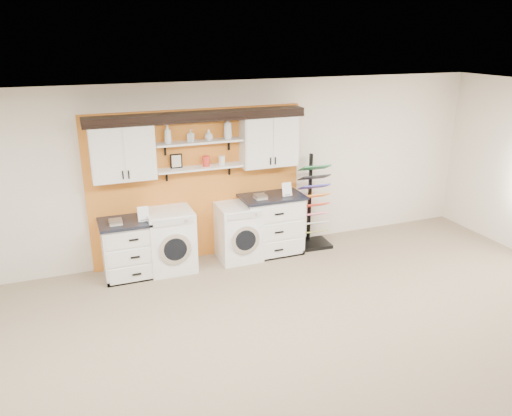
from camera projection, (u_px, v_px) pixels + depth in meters
name	position (u px, v px, depth m)	size (l,w,h in m)	color
ceiling	(322.00, 125.00, 3.84)	(10.00, 10.00, 0.00)	white
wall_back	(197.00, 173.00, 7.83)	(10.00, 10.00, 0.00)	beige
accent_panel	(198.00, 186.00, 7.87)	(3.40, 0.07, 2.40)	orange
upper_cabinet_left	(122.00, 151.00, 7.11)	(0.90, 0.35, 0.84)	silver
upper_cabinet_right	(269.00, 140.00, 7.87)	(0.90, 0.35, 0.84)	silver
shelf_lower	(200.00, 168.00, 7.61)	(1.32, 0.28, 0.03)	silver
shelf_upper	(199.00, 142.00, 7.48)	(1.32, 0.28, 0.03)	silver
crown_molding	(198.00, 115.00, 7.36)	(3.30, 0.41, 0.13)	black
picture_frame	(176.00, 161.00, 7.49)	(0.18, 0.02, 0.22)	black
canister_red	(206.00, 161.00, 7.61)	(0.11, 0.11, 0.16)	red
canister_cream	(222.00, 160.00, 7.70)	(0.10, 0.10, 0.14)	silver
base_cabinet_left	(132.00, 248.00, 7.45)	(0.90, 0.66, 0.88)	silver
base_cabinet_right	(272.00, 224.00, 8.20)	(1.02, 0.66, 1.00)	silver
washer	(170.00, 240.00, 7.63)	(0.69, 0.71, 0.96)	white
dryer	(238.00, 232.00, 8.01)	(0.65, 0.71, 0.91)	white
sample_rack	(313.00, 217.00, 8.48)	(0.60, 0.51, 1.58)	black
soap_bottle_a	(168.00, 134.00, 7.27)	(0.11, 0.11, 0.28)	silver
soap_bottle_b	(191.00, 136.00, 7.40)	(0.08, 0.08, 0.18)	silver
soap_bottle_c	(209.00, 135.00, 7.50)	(0.13, 0.13, 0.16)	silver
soap_bottle_d	(228.00, 128.00, 7.57)	(0.13, 0.13, 0.34)	silver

